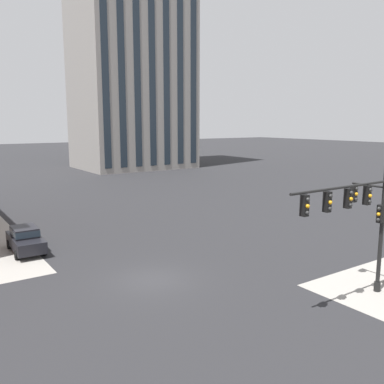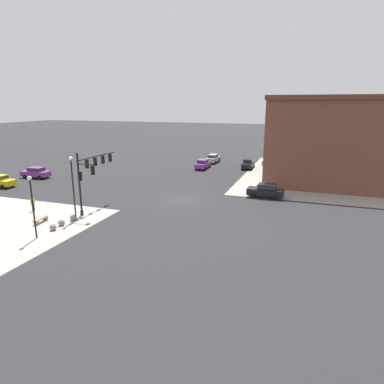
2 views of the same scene
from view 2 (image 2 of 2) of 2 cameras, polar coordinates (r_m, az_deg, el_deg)
The scene contains 16 objects.
ground_plane at distance 40.76m, azimuth -1.49°, elevation -1.37°, with size 320.00×320.00×0.00m, color #262628.
sidewalk_far_corner at distance 58.05m, azimuth 24.89°, elevation 2.09°, with size 32.00×32.00×0.02m, color gray.
traffic_signal_main at distance 37.24m, azimuth -16.62°, elevation 3.29°, with size 6.84×2.09×6.47m.
bollard_sphere_curb_a at distance 35.65m, azimuth -19.24°, elevation -4.06°, with size 0.61×0.61×0.61m, color gray.
bollard_sphere_curb_b at distance 34.56m, azimuth -20.94°, elevation -4.80°, with size 0.61×0.61×0.61m, color gray.
bollard_sphere_curb_c at distance 33.58m, azimuth -22.17°, elevation -5.47°, with size 0.61×0.61×0.61m, color gray.
bench_near_signal at distance 36.17m, azimuth -23.93°, elevation -4.21°, with size 1.84×0.69×0.49m.
pedestrian_by_lamp at distance 40.22m, azimuth -25.04°, elevation -1.62°, with size 0.55×0.23×1.62m.
street_lamp_corner_near at distance 35.04m, azimuth -19.28°, elevation 1.68°, with size 0.36×0.36×6.29m.
street_lamp_mid_sidewalk at distance 31.41m, azimuth -25.11°, elevation -1.19°, with size 0.36×0.36×5.43m.
car_main_northbound_far at distance 66.52m, azimuth 3.55°, elevation 5.66°, with size 4.43×1.94×1.68m.
car_main_southbound_near at distance 60.30m, azimuth 1.83°, elevation 4.75°, with size 4.41×1.91×1.68m.
car_cross_eastbound at distance 61.41m, azimuth 9.36°, elevation 4.74°, with size 4.45×1.99×1.68m.
car_cross_westbound at distance 42.70m, azimuth 12.24°, elevation 0.31°, with size 1.96×4.44×1.68m.
car_parked_curb at distance 57.96m, azimuth -24.61°, elevation 3.03°, with size 2.07×4.49×1.68m.
storefront_block_near_corner at distance 58.18m, azimuth 22.18°, elevation 8.51°, with size 25.01×17.85×12.23m.
Camera 2 is at (36.64, 13.92, 11.19)m, focal length 31.97 mm.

